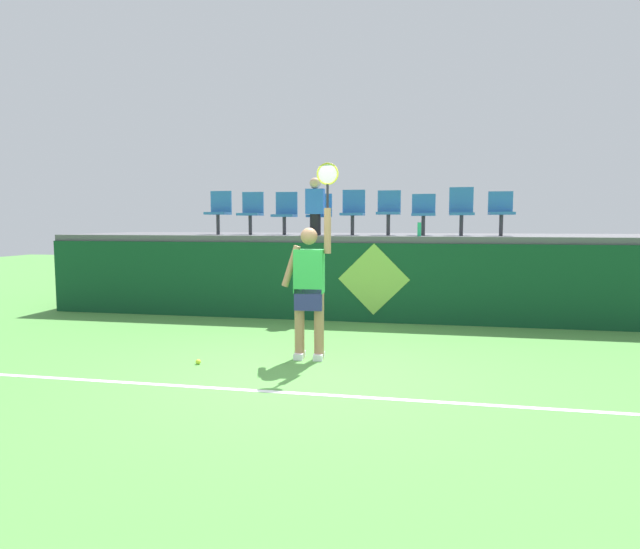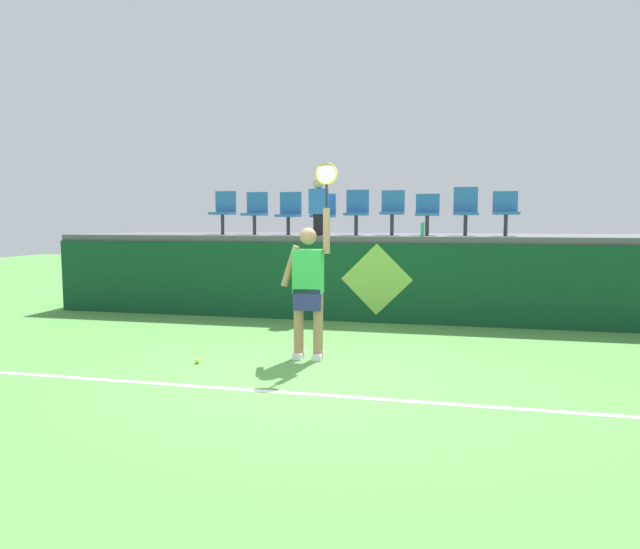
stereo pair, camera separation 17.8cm
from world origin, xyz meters
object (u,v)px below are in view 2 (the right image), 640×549
(tennis_player, at_px, (309,286))
(stadium_chair_5, at_px, (392,210))
(spectator_0, at_px, (319,205))
(water_bottle, at_px, (423,229))
(tennis_ball, at_px, (197,361))
(stadium_chair_4, at_px, (357,210))
(stadium_chair_7, at_px, (466,209))
(stadium_chair_0, at_px, (224,210))
(stadium_chair_8, at_px, (506,210))
(stadium_chair_2, at_px, (289,211))
(stadium_chair_6, at_px, (427,212))
(stadium_chair_1, at_px, (256,211))
(stadium_chair_3, at_px, (324,212))

(tennis_player, bearing_deg, stadium_chair_5, 78.21)
(spectator_0, bearing_deg, water_bottle, -7.12)
(tennis_ball, distance_m, stadium_chair_4, 4.84)
(stadium_chair_4, distance_m, stadium_chair_7, 2.04)
(stadium_chair_5, bearing_deg, tennis_ball, -116.44)
(stadium_chair_4, distance_m, spectator_0, 0.80)
(stadium_chair_5, distance_m, stadium_chair_7, 1.35)
(stadium_chair_0, height_order, stadium_chair_8, stadium_chair_0)
(stadium_chair_2, bearing_deg, tennis_player, -70.59)
(stadium_chair_4, height_order, stadium_chair_8, stadium_chair_4)
(tennis_ball, distance_m, stadium_chair_7, 5.77)
(tennis_ball, xyz_separation_m, stadium_chair_7, (3.43, 4.19, 2.00))
(stadium_chair_4, relative_size, stadium_chair_6, 1.12)
(stadium_chair_5, bearing_deg, stadium_chair_8, -0.10)
(stadium_chair_1, xyz_separation_m, stadium_chair_8, (4.79, -0.00, -0.01))
(stadium_chair_8, bearing_deg, stadium_chair_3, 179.93)
(stadium_chair_4, distance_m, stadium_chair_6, 1.34)
(stadium_chair_3, bearing_deg, water_bottle, -19.70)
(stadium_chair_1, relative_size, spectator_0, 0.79)
(tennis_player, height_order, stadium_chair_3, tennis_player)
(tennis_player, xyz_separation_m, stadium_chair_0, (-2.66, 3.63, 1.07))
(stadium_chair_2, height_order, stadium_chair_4, stadium_chair_4)
(stadium_chair_7, bearing_deg, stadium_chair_1, -179.93)
(stadium_chair_3, height_order, stadium_chair_8, stadium_chair_8)
(stadium_chair_2, xyz_separation_m, stadium_chair_8, (4.09, -0.01, 0.01))
(stadium_chair_3, bearing_deg, stadium_chair_1, 179.97)
(stadium_chair_2, bearing_deg, stadium_chair_5, -0.12)
(stadium_chair_2, distance_m, stadium_chair_3, 0.70)
(water_bottle, distance_m, stadium_chair_8, 1.65)
(stadium_chair_1, relative_size, stadium_chair_5, 1.00)
(water_bottle, height_order, stadium_chair_6, stadium_chair_6)
(stadium_chair_5, bearing_deg, stadium_chair_1, 179.97)
(water_bottle, bearing_deg, tennis_ball, -127.40)
(stadium_chair_0, relative_size, spectator_0, 0.82)
(tennis_ball, relative_size, stadium_chair_6, 0.08)
(stadium_chair_0, bearing_deg, stadium_chair_2, 0.10)
(stadium_chair_1, distance_m, stadium_chair_8, 4.79)
(tennis_ball, distance_m, spectator_0, 4.33)
(stadium_chair_1, relative_size, stadium_chair_4, 0.98)
(stadium_chair_5, height_order, stadium_chair_8, stadium_chair_5)
(water_bottle, height_order, stadium_chair_0, stadium_chair_0)
(stadium_chair_6, bearing_deg, stadium_chair_7, 0.96)
(tennis_ball, relative_size, stadium_chair_2, 0.08)
(stadium_chair_4, xyz_separation_m, spectator_0, (-0.65, -0.45, 0.08))
(tennis_ball, relative_size, stadium_chair_1, 0.08)
(tennis_player, relative_size, stadium_chair_4, 2.90)
(stadium_chair_1, height_order, stadium_chair_8, stadium_chair_1)
(stadium_chair_0, relative_size, stadium_chair_6, 1.13)
(tennis_ball, height_order, stadium_chair_8, stadium_chair_8)
(tennis_ball, height_order, stadium_chair_1, stadium_chair_1)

